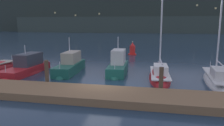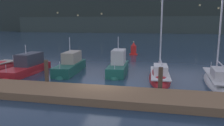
{
  "view_description": "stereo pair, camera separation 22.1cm",
  "coord_description": "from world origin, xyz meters",
  "px_view_note": "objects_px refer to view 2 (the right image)",
  "views": [
    {
      "loc": [
        3.52,
        -14.07,
        4.46
      ],
      "look_at": [
        0.0,
        3.47,
        1.2
      ],
      "focal_mm": 35.0,
      "sensor_mm": 36.0,
      "label": 1
    },
    {
      "loc": [
        3.73,
        -14.02,
        4.46
      ],
      "look_at": [
        0.0,
        3.47,
        1.2
      ],
      "focal_mm": 35.0,
      "sensor_mm": 36.0,
      "label": 2
    }
  ],
  "objects_px": {
    "sailboat_berth_5": "(160,78)",
    "sailboat_berth_6": "(217,81)",
    "channel_buoy": "(134,50)",
    "motorboat_berth_4": "(118,69)",
    "motorboat_berth_2": "(27,70)",
    "motorboat_berth_3": "(70,69)"
  },
  "relations": [
    {
      "from": "sailboat_berth_6",
      "to": "channel_buoy",
      "type": "distance_m",
      "value": 15.95
    },
    {
      "from": "motorboat_berth_4",
      "to": "sailboat_berth_5",
      "type": "height_order",
      "value": "sailboat_berth_5"
    },
    {
      "from": "motorboat_berth_2",
      "to": "sailboat_berth_5",
      "type": "bearing_deg",
      "value": 0.89
    },
    {
      "from": "motorboat_berth_4",
      "to": "sailboat_berth_6",
      "type": "height_order",
      "value": "sailboat_berth_6"
    },
    {
      "from": "motorboat_berth_3",
      "to": "motorboat_berth_2",
      "type": "bearing_deg",
      "value": -162.92
    },
    {
      "from": "motorboat_berth_3",
      "to": "sailboat_berth_5",
      "type": "xyz_separation_m",
      "value": [
        8.1,
        -0.97,
        -0.21
      ]
    },
    {
      "from": "channel_buoy",
      "to": "motorboat_berth_4",
      "type": "bearing_deg",
      "value": -90.07
    },
    {
      "from": "sailboat_berth_6",
      "to": "channel_buoy",
      "type": "height_order",
      "value": "sailboat_berth_6"
    },
    {
      "from": "motorboat_berth_2",
      "to": "channel_buoy",
      "type": "height_order",
      "value": "motorboat_berth_2"
    },
    {
      "from": "sailboat_berth_5",
      "to": "sailboat_berth_6",
      "type": "relative_size",
      "value": 0.86
    },
    {
      "from": "motorboat_berth_4",
      "to": "sailboat_berth_6",
      "type": "distance_m",
      "value": 8.1
    },
    {
      "from": "motorboat_berth_2",
      "to": "sailboat_berth_5",
      "type": "height_order",
      "value": "sailboat_berth_5"
    },
    {
      "from": "motorboat_berth_3",
      "to": "channel_buoy",
      "type": "distance_m",
      "value": 13.27
    },
    {
      "from": "motorboat_berth_2",
      "to": "channel_buoy",
      "type": "relative_size",
      "value": 3.16
    },
    {
      "from": "motorboat_berth_4",
      "to": "sailboat_berth_5",
      "type": "distance_m",
      "value": 3.92
    },
    {
      "from": "sailboat_berth_6",
      "to": "channel_buoy",
      "type": "bearing_deg",
      "value": 119.68
    },
    {
      "from": "motorboat_berth_4",
      "to": "sailboat_berth_5",
      "type": "bearing_deg",
      "value": -20.07
    },
    {
      "from": "channel_buoy",
      "to": "sailboat_berth_6",
      "type": "bearing_deg",
      "value": -60.32
    },
    {
      "from": "motorboat_berth_3",
      "to": "channel_buoy",
      "type": "relative_size",
      "value": 3.04
    },
    {
      "from": "sailboat_berth_5",
      "to": "channel_buoy",
      "type": "bearing_deg",
      "value": 105.2
    },
    {
      "from": "motorboat_berth_3",
      "to": "sailboat_berth_5",
      "type": "distance_m",
      "value": 8.16
    },
    {
      "from": "channel_buoy",
      "to": "sailboat_berth_5",
      "type": "bearing_deg",
      "value": -74.8
    }
  ]
}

